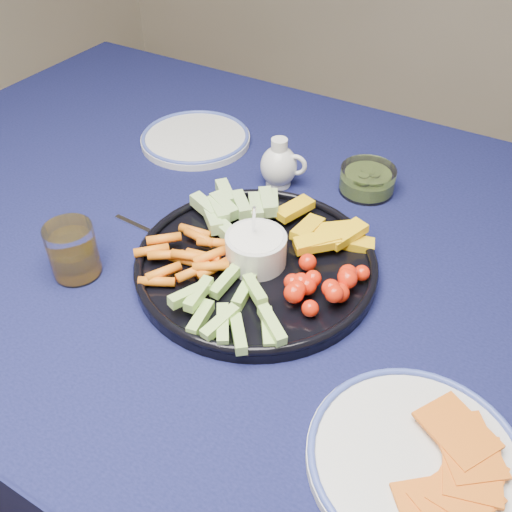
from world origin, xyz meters
The scene contains 8 objects.
dining_table centered at (0.00, 0.00, 0.66)m, with size 1.67×1.07×0.75m.
crudite_platter centered at (0.04, -0.09, 0.77)m, with size 0.38×0.38×0.12m.
creamer_pitcher centered at (-0.05, 0.14, 0.79)m, with size 0.09×0.07×0.10m.
pickle_bowl centered at (0.10, 0.21, 0.77)m, with size 0.10×0.10×0.05m.
cheese_plate centered at (0.36, -0.28, 0.76)m, with size 0.25×0.25×0.03m.
juice_tumbler centered at (-0.20, -0.23, 0.78)m, with size 0.07×0.07×0.09m.
fork_left centered at (-0.15, -0.10, 0.75)m, with size 0.15×0.02×0.00m.
side_plate_extra centered at (-0.27, 0.19, 0.76)m, with size 0.23×0.23×0.02m.
Camera 1 is at (0.38, -0.66, 1.35)m, focal length 40.00 mm.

